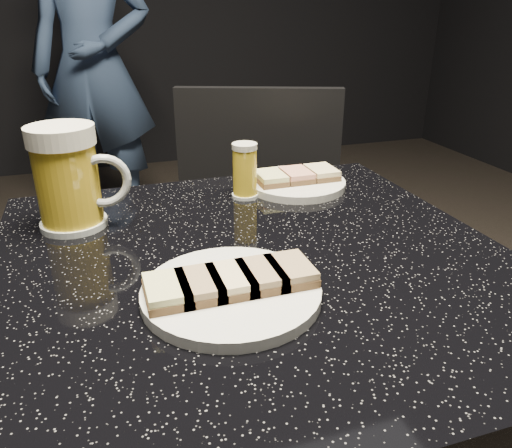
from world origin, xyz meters
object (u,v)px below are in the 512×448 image
(plate_large, at_px, (231,292))
(beer_tumbler, at_px, (245,171))
(patron, at_px, (93,69))
(beer_mug, at_px, (69,178))
(table, at_px, (256,394))
(chair, at_px, (257,248))
(plate_small, at_px, (296,183))

(plate_large, distance_m, beer_tumbler, 0.34)
(patron, relative_size, beer_mug, 9.94)
(plate_large, xyz_separation_m, beer_mug, (-0.17, 0.28, 0.07))
(table, height_order, chair, chair)
(beer_mug, height_order, beer_tumbler, beer_mug)
(plate_large, relative_size, chair, 0.24)
(chair, bearing_deg, beer_mug, -142.20)
(patron, relative_size, table, 2.09)
(plate_small, height_order, patron, patron)
(patron, xyz_separation_m, beer_mug, (-0.08, -1.81, 0.04))
(beer_mug, bearing_deg, chair, 37.80)
(patron, bearing_deg, beer_tumbler, -66.57)
(beer_mug, bearing_deg, table, -38.82)
(plate_small, xyz_separation_m, beer_mug, (-0.40, -0.06, 0.07))
(plate_large, distance_m, table, 0.27)
(beer_tumbler, bearing_deg, table, -103.39)
(plate_small, relative_size, table, 0.25)
(beer_mug, distance_m, beer_tumbler, 0.29)
(table, distance_m, chair, 0.53)
(table, xyz_separation_m, beer_mug, (-0.23, 0.19, 0.32))
(beer_tumbler, bearing_deg, patron, 96.71)
(table, height_order, beer_mug, beer_mug)
(plate_large, distance_m, plate_small, 0.40)
(plate_small, xyz_separation_m, chair, (0.00, 0.25, -0.26))
(plate_small, xyz_separation_m, table, (-0.16, -0.25, -0.25))
(plate_small, relative_size, patron, 0.12)
(plate_large, height_order, patron, patron)
(beer_tumbler, distance_m, chair, 0.42)
(patron, bearing_deg, plate_large, -70.70)
(plate_large, relative_size, plate_small, 1.15)
(plate_large, height_order, chair, chair)
(patron, height_order, beer_tumbler, patron)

